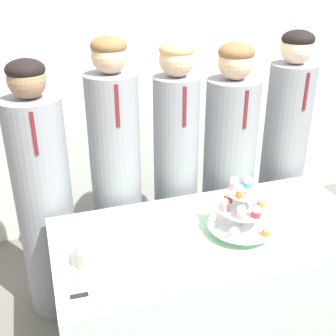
{
  "coord_description": "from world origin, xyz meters",
  "views": [
    {
      "loc": [
        -0.76,
        -1.19,
        1.9
      ],
      "look_at": [
        -0.23,
        0.42,
        1.09
      ],
      "focal_mm": 45.0,
      "sensor_mm": 36.0,
      "label": 1
    }
  ],
  "objects_px": {
    "cake_knife": "(90,294)",
    "student_4": "(283,160)",
    "round_cake": "(100,251)",
    "student_0": "(44,203)",
    "student_1": "(117,184)",
    "cupcake_stand": "(242,209)",
    "student_2": "(176,175)",
    "student_3": "(228,173)"
  },
  "relations": [
    {
      "from": "cake_knife",
      "to": "student_0",
      "type": "bearing_deg",
      "value": 101.34
    },
    {
      "from": "student_0",
      "to": "student_2",
      "type": "height_order",
      "value": "student_2"
    },
    {
      "from": "student_3",
      "to": "student_4",
      "type": "bearing_deg",
      "value": -0.0
    },
    {
      "from": "cake_knife",
      "to": "student_2",
      "type": "height_order",
      "value": "student_2"
    },
    {
      "from": "student_3",
      "to": "student_4",
      "type": "height_order",
      "value": "student_4"
    },
    {
      "from": "student_4",
      "to": "round_cake",
      "type": "bearing_deg",
      "value": -153.75
    },
    {
      "from": "round_cake",
      "to": "cupcake_stand",
      "type": "distance_m",
      "value": 0.69
    },
    {
      "from": "student_1",
      "to": "student_3",
      "type": "bearing_deg",
      "value": 0.0
    },
    {
      "from": "cake_knife",
      "to": "student_3",
      "type": "distance_m",
      "value": 1.3
    },
    {
      "from": "student_0",
      "to": "student_2",
      "type": "distance_m",
      "value": 0.78
    },
    {
      "from": "student_0",
      "to": "student_2",
      "type": "bearing_deg",
      "value": -0.0
    },
    {
      "from": "cake_knife",
      "to": "student_0",
      "type": "height_order",
      "value": "student_0"
    },
    {
      "from": "cake_knife",
      "to": "round_cake",
      "type": "bearing_deg",
      "value": 69.6
    },
    {
      "from": "student_2",
      "to": "student_1",
      "type": "bearing_deg",
      "value": 180.0
    },
    {
      "from": "student_2",
      "to": "student_0",
      "type": "bearing_deg",
      "value": 180.0
    },
    {
      "from": "cake_knife",
      "to": "student_1",
      "type": "xyz_separation_m",
      "value": [
        0.28,
        0.83,
        0.03
      ]
    },
    {
      "from": "round_cake",
      "to": "cupcake_stand",
      "type": "xyz_separation_m",
      "value": [
        0.68,
        0.02,
        0.07
      ]
    },
    {
      "from": "cake_knife",
      "to": "cupcake_stand",
      "type": "bearing_deg",
      "value": 17.29
    },
    {
      "from": "round_cake",
      "to": "student_2",
      "type": "bearing_deg",
      "value": 48.6
    },
    {
      "from": "student_0",
      "to": "student_1",
      "type": "xyz_separation_m",
      "value": [
        0.41,
        -0.0,
        0.05
      ]
    },
    {
      "from": "cupcake_stand",
      "to": "student_1",
      "type": "bearing_deg",
      "value": 127.07
    },
    {
      "from": "cupcake_stand",
      "to": "student_0",
      "type": "height_order",
      "value": "student_0"
    },
    {
      "from": "student_2",
      "to": "student_4",
      "type": "xyz_separation_m",
      "value": [
        0.74,
        0.0,
        -0.0
      ]
    },
    {
      "from": "cupcake_stand",
      "to": "student_3",
      "type": "bearing_deg",
      "value": 69.06
    },
    {
      "from": "student_1",
      "to": "student_4",
      "type": "bearing_deg",
      "value": -0.0
    },
    {
      "from": "student_4",
      "to": "cake_knife",
      "type": "bearing_deg",
      "value": -149.21
    },
    {
      "from": "cake_knife",
      "to": "cupcake_stand",
      "type": "relative_size",
      "value": 0.72
    },
    {
      "from": "student_2",
      "to": "student_3",
      "type": "relative_size",
      "value": 1.02
    },
    {
      "from": "student_0",
      "to": "student_4",
      "type": "xyz_separation_m",
      "value": [
        1.52,
        -0.0,
        0.05
      ]
    },
    {
      "from": "student_2",
      "to": "student_3",
      "type": "bearing_deg",
      "value": 0.0
    },
    {
      "from": "round_cake",
      "to": "student_3",
      "type": "xyz_separation_m",
      "value": [
        0.92,
        0.65,
        -0.07
      ]
    },
    {
      "from": "student_0",
      "to": "student_1",
      "type": "distance_m",
      "value": 0.42
    },
    {
      "from": "student_0",
      "to": "cake_knife",
      "type": "bearing_deg",
      "value": -81.16
    },
    {
      "from": "cake_knife",
      "to": "student_4",
      "type": "height_order",
      "value": "student_4"
    },
    {
      "from": "student_0",
      "to": "student_4",
      "type": "relative_size",
      "value": 0.95
    },
    {
      "from": "cupcake_stand",
      "to": "student_2",
      "type": "xyz_separation_m",
      "value": [
        -0.11,
        0.63,
        -0.1
      ]
    },
    {
      "from": "cupcake_stand",
      "to": "student_4",
      "type": "relative_size",
      "value": 0.21
    },
    {
      "from": "student_3",
      "to": "student_4",
      "type": "relative_size",
      "value": 0.97
    },
    {
      "from": "cake_knife",
      "to": "student_4",
      "type": "xyz_separation_m",
      "value": [
        1.39,
        0.83,
        0.03
      ]
    },
    {
      "from": "student_2",
      "to": "student_4",
      "type": "bearing_deg",
      "value": 0.0
    },
    {
      "from": "round_cake",
      "to": "student_1",
      "type": "height_order",
      "value": "student_1"
    },
    {
      "from": "round_cake",
      "to": "cupcake_stand",
      "type": "relative_size",
      "value": 0.76
    }
  ]
}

